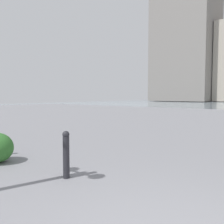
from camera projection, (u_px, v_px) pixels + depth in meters
The scene contains 2 objects.
building_annex at pixel (186, 31), 67.77m from camera, with size 15.57×13.98×38.33m.
bollard_near at pixel (66, 154), 4.50m from camera, with size 0.13×0.13×0.88m.
Camera 1 is at (-0.82, 1.94, 1.52)m, focal length 39.49 mm.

